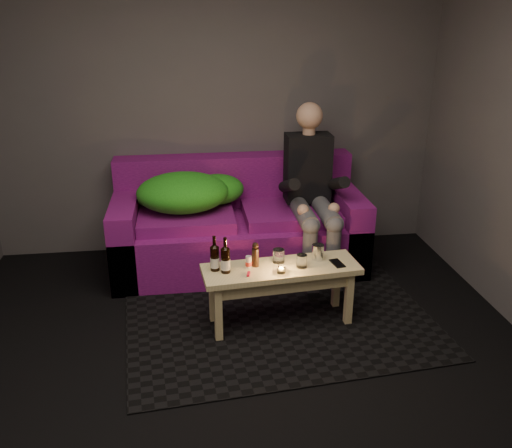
{
  "coord_description": "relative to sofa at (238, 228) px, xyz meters",
  "views": [
    {
      "loc": [
        -0.28,
        -2.56,
        2.13
      ],
      "look_at": [
        0.25,
        1.43,
        0.52
      ],
      "focal_mm": 38.0,
      "sensor_mm": 36.0,
      "label": 1
    }
  ],
  "objects": [
    {
      "name": "red_lighter",
      "position": [
        -0.04,
        -1.13,
        0.13
      ],
      "size": [
        0.03,
        0.07,
        0.01
      ],
      "primitive_type": "cube",
      "rotation": [
        0.0,
        0.0,
        -0.23
      ],
      "color": "red",
      "rests_on": "coffee_table"
    },
    {
      "name": "floor",
      "position": [
        -0.14,
        -1.82,
        -0.33
      ],
      "size": [
        4.5,
        4.5,
        0.0
      ],
      "primitive_type": "plane",
      "color": "black",
      "rests_on": "ground"
    },
    {
      "name": "tumbler_back",
      "position": [
        0.19,
        -0.97,
        0.17
      ],
      "size": [
        0.11,
        0.11,
        0.1
      ],
      "primitive_type": "cylinder",
      "rotation": [
        0.0,
        0.0,
        0.41
      ],
      "color": "white",
      "rests_on": "coffee_table"
    },
    {
      "name": "tumbler_front",
      "position": [
        0.34,
        -1.06,
        0.17
      ],
      "size": [
        0.09,
        0.09,
        0.09
      ],
      "primitive_type": "cylinder",
      "rotation": [
        0.0,
        0.0,
        -0.18
      ],
      "color": "white",
      "rests_on": "coffee_table"
    },
    {
      "name": "person",
      "position": [
        0.61,
        -0.17,
        0.4
      ],
      "size": [
        0.38,
        0.88,
        1.41
      ],
      "color": "black",
      "rests_on": "sofa"
    },
    {
      "name": "green_blanket",
      "position": [
        -0.42,
        -0.01,
        0.36
      ],
      "size": [
        0.93,
        0.63,
        0.32
      ],
      "color": "#1F7E16",
      "rests_on": "sofa"
    },
    {
      "name": "smartphone",
      "position": [
        0.6,
        -1.05,
        0.12
      ],
      "size": [
        0.09,
        0.15,
        0.01
      ],
      "primitive_type": "cube",
      "rotation": [
        0.0,
        0.0,
        0.18
      ],
      "color": "black",
      "rests_on": "coffee_table"
    },
    {
      "name": "sofa",
      "position": [
        0.0,
        0.0,
        0.0
      ],
      "size": [
        2.11,
        0.95,
        0.91
      ],
      "color": "#610D62",
      "rests_on": "floor"
    },
    {
      "name": "beer_bottle_a",
      "position": [
        -0.26,
        -1.03,
        0.21
      ],
      "size": [
        0.06,
        0.06,
        0.25
      ],
      "color": "black",
      "rests_on": "coffee_table"
    },
    {
      "name": "tealight",
      "position": [
        0.18,
        -1.13,
        0.14
      ],
      "size": [
        0.06,
        0.06,
        0.04
      ],
      "color": "white",
      "rests_on": "coffee_table"
    },
    {
      "name": "beer_bottle_b",
      "position": [
        -0.19,
        -1.07,
        0.22
      ],
      "size": [
        0.06,
        0.06,
        0.26
      ],
      "color": "black",
      "rests_on": "coffee_table"
    },
    {
      "name": "pepper_mill",
      "position": [
        0.02,
        -1.01,
        0.19
      ],
      "size": [
        0.06,
        0.06,
        0.13
      ],
      "primitive_type": "cylinder",
      "rotation": [
        0.0,
        0.0,
        -0.26
      ],
      "color": "black",
      "rests_on": "coffee_table"
    },
    {
      "name": "rug",
      "position": [
        0.2,
        -0.99,
        -0.32
      ],
      "size": [
        2.34,
        1.79,
        0.01
      ],
      "primitive_type": "cube",
      "rotation": [
        0.0,
        0.0,
        0.09
      ],
      "color": "black",
      "rests_on": "floor"
    },
    {
      "name": "coffee_table",
      "position": [
        0.2,
        -1.04,
        0.04
      ],
      "size": [
        1.13,
        0.45,
        0.45
      ],
      "rotation": [
        0.0,
        0.0,
        0.09
      ],
      "color": "#D1BF7A",
      "rests_on": "rug"
    },
    {
      "name": "steel_cup",
      "position": [
        0.48,
        -0.96,
        0.18
      ],
      "size": [
        0.09,
        0.09,
        0.12
      ],
      "primitive_type": "cylinder",
      "rotation": [
        0.0,
        0.0,
        0.02
      ],
      "color": "silver",
      "rests_on": "coffee_table"
    },
    {
      "name": "room",
      "position": [
        -0.14,
        -1.35,
        1.31
      ],
      "size": [
        4.5,
        4.5,
        4.5
      ],
      "color": "silver",
      "rests_on": "ground"
    },
    {
      "name": "salt_shaker",
      "position": [
        -0.03,
        -1.02,
        0.16
      ],
      "size": [
        0.05,
        0.05,
        0.09
      ],
      "primitive_type": "cylinder",
      "rotation": [
        0.0,
        0.0,
        -0.36
      ],
      "color": "silver",
      "rests_on": "coffee_table"
    }
  ]
}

